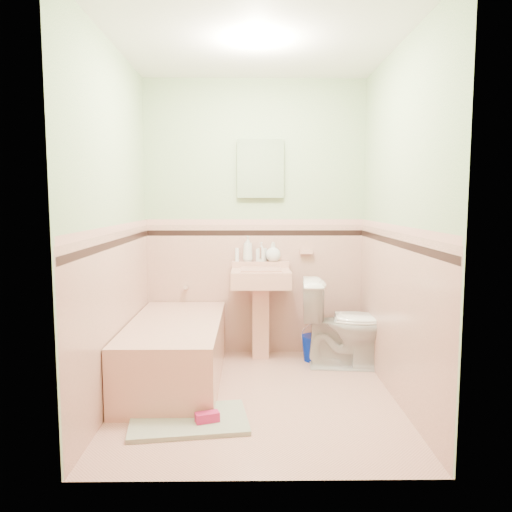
{
  "coord_description": "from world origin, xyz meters",
  "views": [
    {
      "loc": [
        -0.05,
        -3.51,
        1.42
      ],
      "look_at": [
        0.0,
        0.25,
        1.0
      ],
      "focal_mm": 35.26,
      "sensor_mm": 36.0,
      "label": 1
    }
  ],
  "objects_px": {
    "soap_bottle_left": "(248,249)",
    "shoe": "(207,417)",
    "toilet": "(346,324)",
    "soap_bottle_mid": "(261,252)",
    "bucket": "(314,348)",
    "sink": "(261,315)",
    "bathtub": "(176,353)",
    "medicine_cabinet": "(260,169)",
    "soap_bottle_right": "(273,252)"
  },
  "relations": [
    {
      "from": "soap_bottle_left",
      "to": "shoe",
      "type": "height_order",
      "value": "soap_bottle_left"
    },
    {
      "from": "toilet",
      "to": "soap_bottle_mid",
      "type": "bearing_deg",
      "value": 67.34
    },
    {
      "from": "soap_bottle_mid",
      "to": "bucket",
      "type": "bearing_deg",
      "value": -24.86
    },
    {
      "from": "sink",
      "to": "soap_bottle_left",
      "type": "distance_m",
      "value": 0.61
    },
    {
      "from": "bathtub",
      "to": "sink",
      "type": "bearing_deg",
      "value": 37.93
    },
    {
      "from": "medicine_cabinet",
      "to": "bucket",
      "type": "distance_m",
      "value": 1.68
    },
    {
      "from": "soap_bottle_mid",
      "to": "bucket",
      "type": "xyz_separation_m",
      "value": [
        0.46,
        -0.22,
        -0.84
      ]
    },
    {
      "from": "bathtub",
      "to": "soap_bottle_mid",
      "type": "bearing_deg",
      "value": 45.84
    },
    {
      "from": "soap_bottle_left",
      "to": "toilet",
      "type": "xyz_separation_m",
      "value": [
        0.84,
        -0.38,
        -0.6
      ]
    },
    {
      "from": "sink",
      "to": "soap_bottle_right",
      "type": "height_order",
      "value": "soap_bottle_right"
    },
    {
      "from": "medicine_cabinet",
      "to": "soap_bottle_mid",
      "type": "xyz_separation_m",
      "value": [
        0.01,
        -0.03,
        -0.75
      ]
    },
    {
      "from": "soap_bottle_right",
      "to": "shoe",
      "type": "distance_m",
      "value": 1.82
    },
    {
      "from": "bathtub",
      "to": "toilet",
      "type": "distance_m",
      "value": 1.45
    },
    {
      "from": "soap_bottle_left",
      "to": "sink",
      "type": "bearing_deg",
      "value": -57.39
    },
    {
      "from": "bucket",
      "to": "shoe",
      "type": "bearing_deg",
      "value": -122.88
    },
    {
      "from": "bathtub",
      "to": "soap_bottle_right",
      "type": "bearing_deg",
      "value": 41.72
    },
    {
      "from": "medicine_cabinet",
      "to": "bucket",
      "type": "xyz_separation_m",
      "value": [
        0.47,
        -0.25,
        -1.59
      ]
    },
    {
      "from": "soap_bottle_right",
      "to": "bucket",
      "type": "relative_size",
      "value": 0.78
    },
    {
      "from": "soap_bottle_mid",
      "to": "sink",
      "type": "bearing_deg",
      "value": -92.99
    },
    {
      "from": "bathtub",
      "to": "toilet",
      "type": "relative_size",
      "value": 2.0
    },
    {
      "from": "soap_bottle_left",
      "to": "soap_bottle_right",
      "type": "relative_size",
      "value": 1.32
    },
    {
      "from": "bathtub",
      "to": "toilet",
      "type": "bearing_deg",
      "value": 13.18
    },
    {
      "from": "bathtub",
      "to": "medicine_cabinet",
      "type": "height_order",
      "value": "medicine_cabinet"
    },
    {
      "from": "soap_bottle_left",
      "to": "soap_bottle_right",
      "type": "height_order",
      "value": "soap_bottle_left"
    },
    {
      "from": "toilet",
      "to": "sink",
      "type": "bearing_deg",
      "value": 79.9
    },
    {
      "from": "sink",
      "to": "toilet",
      "type": "xyz_separation_m",
      "value": [
        0.72,
        -0.2,
        -0.03
      ]
    },
    {
      "from": "bathtub",
      "to": "bucket",
      "type": "height_order",
      "value": "bathtub"
    },
    {
      "from": "soap_bottle_right",
      "to": "bathtub",
      "type": "bearing_deg",
      "value": -138.28
    },
    {
      "from": "bucket",
      "to": "toilet",
      "type": "bearing_deg",
      "value": -33.79
    },
    {
      "from": "sink",
      "to": "bucket",
      "type": "height_order",
      "value": "sink"
    },
    {
      "from": "sink",
      "to": "medicine_cabinet",
      "type": "distance_m",
      "value": 1.31
    },
    {
      "from": "medicine_cabinet",
      "to": "sink",
      "type": "bearing_deg",
      "value": -90.0
    },
    {
      "from": "shoe",
      "to": "bucket",
      "type": "bearing_deg",
      "value": 38.01
    },
    {
      "from": "medicine_cabinet",
      "to": "toilet",
      "type": "bearing_deg",
      "value": -29.67
    },
    {
      "from": "medicine_cabinet",
      "to": "toilet",
      "type": "distance_m",
      "value": 1.56
    },
    {
      "from": "soap_bottle_right",
      "to": "sink",
      "type": "bearing_deg",
      "value": -122.88
    },
    {
      "from": "toilet",
      "to": "shoe",
      "type": "xyz_separation_m",
      "value": [
        -1.09,
        -1.13,
        -0.32
      ]
    },
    {
      "from": "sink",
      "to": "soap_bottle_left",
      "type": "xyz_separation_m",
      "value": [
        -0.12,
        0.18,
        0.58
      ]
    },
    {
      "from": "soap_bottle_left",
      "to": "bucket",
      "type": "relative_size",
      "value": 1.03
    },
    {
      "from": "soap_bottle_right",
      "to": "bucket",
      "type": "bearing_deg",
      "value": -31.05
    },
    {
      "from": "soap_bottle_mid",
      "to": "bucket",
      "type": "relative_size",
      "value": 0.77
    },
    {
      "from": "soap_bottle_mid",
      "to": "bucket",
      "type": "distance_m",
      "value": 0.98
    },
    {
      "from": "soap_bottle_mid",
      "to": "medicine_cabinet",
      "type": "bearing_deg",
      "value": 107.43
    },
    {
      "from": "toilet",
      "to": "bucket",
      "type": "distance_m",
      "value": 0.4
    },
    {
      "from": "medicine_cabinet",
      "to": "bucket",
      "type": "height_order",
      "value": "medicine_cabinet"
    },
    {
      "from": "bathtub",
      "to": "soap_bottle_right",
      "type": "distance_m",
      "value": 1.29
    },
    {
      "from": "sink",
      "to": "medicine_cabinet",
      "type": "xyz_separation_m",
      "value": [
        0.0,
        0.21,
        1.3
      ]
    },
    {
      "from": "medicine_cabinet",
      "to": "soap_bottle_right",
      "type": "height_order",
      "value": "medicine_cabinet"
    },
    {
      "from": "soap_bottle_mid",
      "to": "toilet",
      "type": "height_order",
      "value": "soap_bottle_mid"
    },
    {
      "from": "sink",
      "to": "shoe",
      "type": "xyz_separation_m",
      "value": [
        -0.37,
        -1.34,
        -0.35
      ]
    }
  ]
}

